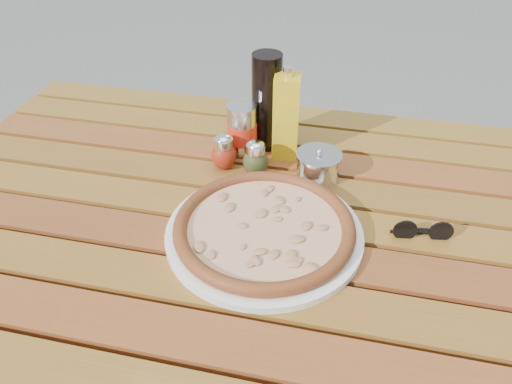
% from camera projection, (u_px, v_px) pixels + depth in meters
% --- Properties ---
extents(table, '(1.40, 0.90, 0.75)m').
position_uv_depth(table, '(254.00, 239.00, 1.02)').
color(table, '#3A210D').
rests_on(table, ground).
extents(plate, '(0.46, 0.46, 0.01)m').
position_uv_depth(plate, '(264.00, 233.00, 0.91)').
color(plate, white).
rests_on(plate, table).
extents(pizza, '(0.38, 0.38, 0.03)m').
position_uv_depth(pizza, '(264.00, 227.00, 0.90)').
color(pizza, '#FFDFB6').
rests_on(pizza, plate).
extents(pepper_shaker, '(0.06, 0.06, 0.08)m').
position_uv_depth(pepper_shaker, '(224.00, 152.00, 1.07)').
color(pepper_shaker, '#A72713').
rests_on(pepper_shaker, table).
extents(oregano_shaker, '(0.06, 0.06, 0.08)m').
position_uv_depth(oregano_shaker, '(256.00, 159.00, 1.05)').
color(oregano_shaker, '#3F451B').
rests_on(oregano_shaker, table).
extents(dark_bottle, '(0.08, 0.08, 0.22)m').
position_uv_depth(dark_bottle, '(267.00, 102.00, 1.10)').
color(dark_bottle, black).
rests_on(dark_bottle, table).
extents(soda_can, '(0.07, 0.07, 0.12)m').
position_uv_depth(soda_can, '(242.00, 131.00, 1.10)').
color(soda_can, silver).
rests_on(soda_can, table).
extents(olive_oil_cruet, '(0.06, 0.06, 0.21)m').
position_uv_depth(olive_oil_cruet, '(286.00, 117.00, 1.08)').
color(olive_oil_cruet, gold).
rests_on(olive_oil_cruet, table).
extents(parmesan_tin, '(0.13, 0.13, 0.07)m').
position_uv_depth(parmesan_tin, '(318.00, 166.00, 1.04)').
color(parmesan_tin, silver).
rests_on(parmesan_tin, table).
extents(sunglasses, '(0.11, 0.04, 0.04)m').
position_uv_depth(sunglasses, '(423.00, 231.00, 0.90)').
color(sunglasses, black).
rests_on(sunglasses, table).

